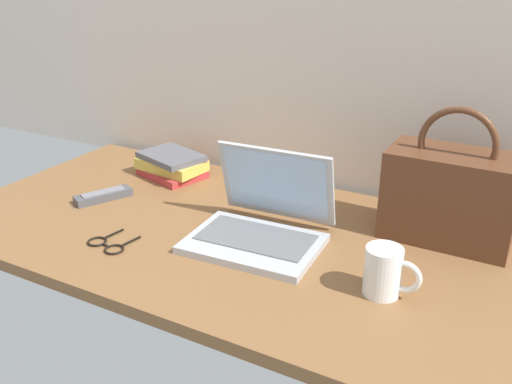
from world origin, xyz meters
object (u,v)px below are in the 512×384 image
object	(u,v)px
remote_control_near	(103,196)
handbag	(450,195)
book_stack	(172,165)
laptop	(261,222)
coffee_mug	(385,272)
eyeglasses	(107,245)

from	to	relation	value
remote_control_near	handbag	distance (m)	0.93
book_stack	handbag	bearing A→B (deg)	-1.15
handbag	laptop	bearing A→B (deg)	-150.82
laptop	coffee_mug	bearing A→B (deg)	-15.64
eyeglasses	remote_control_near	bearing A→B (deg)	134.25
laptop	handbag	bearing A→B (deg)	29.18
coffee_mug	book_stack	size ratio (longest dim) A/B	0.53
remote_control_near	handbag	bearing A→B (deg)	14.03
laptop	eyeglasses	world-z (taller)	laptop
coffee_mug	book_stack	world-z (taller)	coffee_mug
laptop	eyeglasses	xyz separation A→B (m)	(-0.31, -0.21, -0.04)
eyeglasses	handbag	size ratio (longest dim) A/B	0.36
book_stack	coffee_mug	bearing A→B (deg)	-22.97
coffee_mug	eyeglasses	world-z (taller)	coffee_mug
coffee_mug	eyeglasses	size ratio (longest dim) A/B	1.00
handbag	remote_control_near	bearing A→B (deg)	-165.97
laptop	remote_control_near	size ratio (longest dim) A/B	1.97
remote_control_near	book_stack	size ratio (longest dim) A/B	0.74
laptop	remote_control_near	xyz separation A→B (m)	(-0.51, -0.01, -0.03)
laptop	coffee_mug	world-z (taller)	laptop
coffee_mug	eyeglasses	distance (m)	0.65
remote_control_near	eyeglasses	size ratio (longest dim) A/B	1.39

